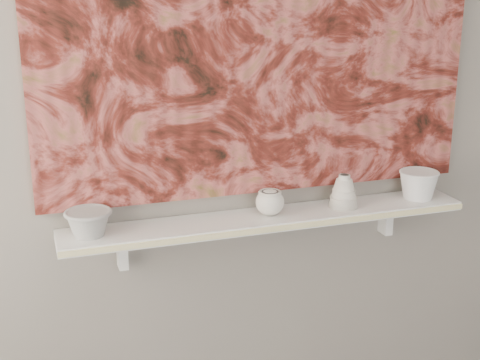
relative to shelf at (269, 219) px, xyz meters
name	(u,v)px	position (x,y,z in m)	size (l,w,h in m)	color
wall_back	(261,87)	(0.00, 0.09, 0.44)	(3.60, 3.60, 0.00)	gray
shelf	(269,219)	(0.00, 0.00, 0.00)	(1.40, 0.18, 0.03)	white
shelf_stripe	(279,228)	(0.00, -0.09, 0.00)	(1.40, 0.01, 0.02)	beige
bracket_left	(122,250)	(-0.49, 0.06, -0.07)	(0.03, 0.06, 0.12)	white
bracket_right	(386,218)	(0.49, 0.06, -0.07)	(0.03, 0.06, 0.12)	white
painting	(263,28)	(0.00, 0.08, 0.62)	(1.50, 0.03, 1.10)	maroon
house_motif	(382,115)	(0.45, 0.07, 0.32)	(0.09, 0.00, 0.08)	black
bowl_grey	(89,223)	(-0.60, 0.00, 0.06)	(0.15, 0.15, 0.09)	#969693
cup_cream	(270,202)	(0.00, 0.00, 0.06)	(0.10, 0.10, 0.09)	beige
bell_vessel	(344,191)	(0.28, 0.00, 0.07)	(0.11, 0.11, 0.12)	beige
bowl_white	(418,184)	(0.58, 0.00, 0.07)	(0.14, 0.14, 0.10)	silver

